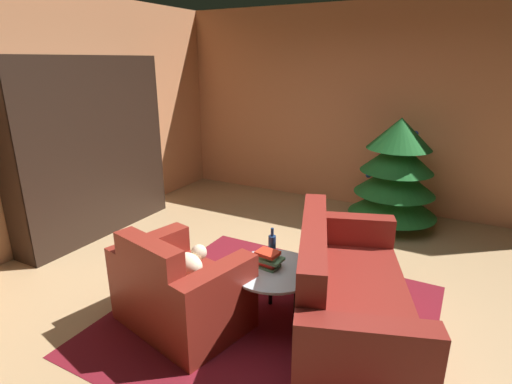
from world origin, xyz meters
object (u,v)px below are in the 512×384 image
Objects in this scene: coffee_table at (274,274)px; book_stack_on_table at (268,259)px; couch_red at (346,300)px; bottle_on_table at (272,246)px; bookshelf_unit at (99,149)px; armchair_red at (180,291)px; decorated_tree at (396,174)px.

coffee_table is 0.13m from book_stack_on_table.
couch_red reaches higher than bottle_on_table.
couch_red is 7.12× the size of bottle_on_table.
bottle_on_table is at bearing -11.66° from bookshelf_unit.
book_stack_on_table is at bearing -74.53° from bottle_on_table.
armchair_red is 0.76m from coffee_table.
coffee_table is at bearing -174.32° from couch_red.
decorated_tree is (0.58, 2.30, 0.14)m from bottle_on_table.
coffee_table is at bearing -59.47° from bottle_on_table.
book_stack_on_table is at bearing -175.31° from couch_red.
decorated_tree reaches higher than couch_red.
bookshelf_unit is at bearing 168.34° from bottle_on_table.
couch_red is at bearing -8.98° from bottle_on_table.
bookshelf_unit reaches higher than decorated_tree.
couch_red is at bearing -11.10° from bookshelf_unit.
bookshelf_unit reaches higher than armchair_red.
couch_red is 2.73× the size of coffee_table.
couch_red is (3.27, -0.64, -0.71)m from bookshelf_unit.
bottle_on_table reaches higher than coffee_table.
couch_red reaches higher than book_stack_on_table.
bookshelf_unit is 3.41m from couch_red.
decorated_tree is (0.54, 2.46, 0.18)m from book_stack_on_table.
coffee_table is 0.24m from bottle_on_table.
coffee_table is 3.24× the size of book_stack_on_table.
bookshelf_unit is 3.64m from decorated_tree.
couch_red is 8.85× the size of book_stack_on_table.
armchair_red is at bearing -142.68° from book_stack_on_table.
decorated_tree is (-0.10, 2.41, 0.39)m from couch_red.
couch_red is at bearing 5.68° from coffee_table.
couch_red reaches higher than armchair_red.
bookshelf_unit is 2.97× the size of coffee_table.
armchair_red is 4.15× the size of bottle_on_table.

